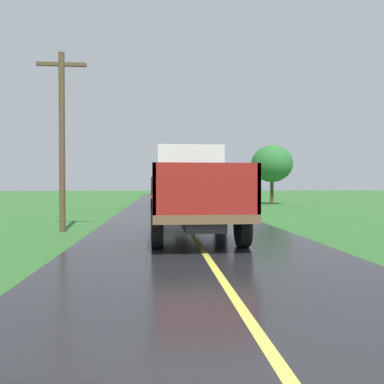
{
  "coord_description": "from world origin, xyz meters",
  "views": [
    {
      "loc": [
        -1.02,
        -2.29,
        1.62
      ],
      "look_at": [
        -0.04,
        8.84,
        1.4
      ],
      "focal_mm": 35.42,
      "sensor_mm": 36.0,
      "label": 1
    }
  ],
  "objects_px": {
    "utility_pole_roadside": "(62,136)",
    "roadside_tree_near_left": "(272,164)",
    "banana_truck_far": "(168,187)",
    "banana_truck_near": "(192,190)"
  },
  "relations": [
    {
      "from": "utility_pole_roadside",
      "to": "roadside_tree_near_left",
      "type": "xyz_separation_m",
      "value": [
        12.53,
        17.09,
        0.05
      ]
    },
    {
      "from": "banana_truck_far",
      "to": "roadside_tree_near_left",
      "type": "bearing_deg",
      "value": 22.9
    },
    {
      "from": "utility_pole_roadside",
      "to": "roadside_tree_near_left",
      "type": "distance_m",
      "value": 21.19
    },
    {
      "from": "banana_truck_near",
      "to": "roadside_tree_near_left",
      "type": "xyz_separation_m",
      "value": [
        8.23,
        18.71,
        1.87
      ]
    },
    {
      "from": "banana_truck_far",
      "to": "utility_pole_roadside",
      "type": "distance_m",
      "value": 14.16
    },
    {
      "from": "banana_truck_near",
      "to": "roadside_tree_near_left",
      "type": "bearing_deg",
      "value": 66.26
    },
    {
      "from": "banana_truck_near",
      "to": "roadside_tree_near_left",
      "type": "relative_size",
      "value": 1.2
    },
    {
      "from": "roadside_tree_near_left",
      "to": "banana_truck_near",
      "type": "bearing_deg",
      "value": -113.74
    },
    {
      "from": "banana_truck_near",
      "to": "utility_pole_roadside",
      "type": "height_order",
      "value": "utility_pole_roadside"
    },
    {
      "from": "banana_truck_far",
      "to": "banana_truck_near",
      "type": "bearing_deg",
      "value": -88.69
    }
  ]
}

